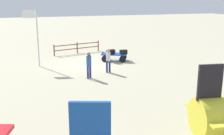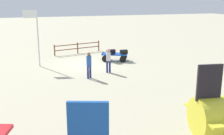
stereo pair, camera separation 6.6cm
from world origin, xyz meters
name	(u,v)px [view 1 (the left image)]	position (x,y,z in m)	size (l,w,h in m)	color
ground_plane	(85,64)	(0.00, 0.00, 0.00)	(120.00, 120.00, 0.00)	#B5AE90
luggage_cart	(114,55)	(-2.68, -0.50, 0.47)	(2.39, 1.96, 0.64)	blue
suitcase_navy	(110,52)	(-2.36, -0.79, 0.77)	(0.62, 0.37, 0.25)	black
suitcase_maroon	(123,52)	(-3.36, -0.05, 0.82)	(0.63, 0.37, 0.35)	black
suitcase_olive	(111,52)	(-2.29, -0.18, 0.84)	(0.57, 0.47, 0.40)	black
suitcase_tan	(111,51)	(-2.61, -1.03, 0.77)	(0.67, 0.37, 0.26)	#3D2B16
worker_lead	(108,59)	(-0.96, 3.04, 1.03)	(0.35, 0.35, 1.76)	navy
worker_trailing	(89,63)	(0.75, 4.04, 1.05)	(0.43, 0.43, 1.80)	navy
flagpole	(35,32)	(3.75, -0.58, 2.76)	(1.05, 0.25, 4.51)	silver
wooden_fence	(77,47)	(-0.40, -4.88, 0.62)	(4.77, 1.27, 1.06)	brown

